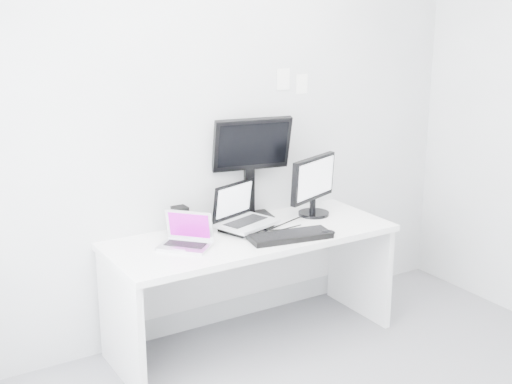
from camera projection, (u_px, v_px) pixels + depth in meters
The scene contains 11 objects.
back_wall at pixel (223, 126), 4.38m from camera, with size 3.60×3.60×0.00m, color silver.
desk at pixel (252, 288), 4.36m from camera, with size 1.80×0.70×0.73m, color white.
macbook at pixel (184, 230), 3.99m from camera, with size 0.29×0.22×0.22m, color #B9B9BF.
speaker at pixel (180, 220), 4.24m from camera, with size 0.09×0.09×0.17m, color black.
dell_laptop at pixel (247, 207), 4.30m from camera, with size 0.36×0.28×0.30m, color #BABDC2.
rear_monitor at pixel (251, 167), 4.47m from camera, with size 0.51×0.18×0.70m, color black.
samsung_monitor at pixel (314, 185), 4.58m from camera, with size 0.45×0.21×0.41m, color black.
keyboard at pixel (290, 236), 4.17m from camera, with size 0.50×0.18×0.03m, color black.
mouse at pixel (326, 233), 4.21m from camera, with size 0.12×0.08×0.04m, color black.
wall_note_0 at pixel (283, 79), 4.53m from camera, with size 0.10×0.00×0.14m, color white.
wall_note_1 at pixel (302, 84), 4.62m from camera, with size 0.09×0.00×0.13m, color white.
Camera 1 is at (-2.07, -2.21, 2.13)m, focal length 48.48 mm.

